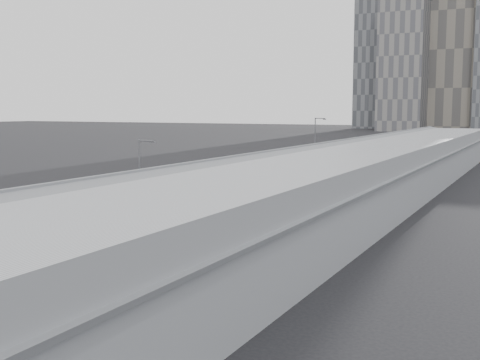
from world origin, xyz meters
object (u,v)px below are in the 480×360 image
Objects in this scene: bus_5 at (327,173)px; bus_7 at (376,159)px; suv at (365,156)px; bus_1 at (69,250)px; bus_6 at (359,165)px; bus_2 at (167,218)px; street_lamp_far at (316,141)px; bus_3 at (244,198)px; shipping_container at (341,158)px; bus_4 at (285,184)px; street_lamp_near at (141,173)px.

bus_5 is 0.96× the size of bus_7.
bus_1 is at bearing -66.31° from suv.
bus_6 is at bearing -85.06° from bus_7.
street_lamp_far is at bearing 98.25° from bus_2.
bus_5 is at bearing -94.00° from bus_6.
suv is (-7.04, 89.46, -0.94)m from bus_2.
bus_3 is 76.03m from suv.
bus_1 is 87.20m from shipping_container.
bus_5 is (0.29, 15.46, -0.13)m from bus_4.
bus_3 is 43.93m from bus_6.
shipping_container is (-8.02, 86.83, -0.28)m from bus_1.
bus_4 is 1.01× the size of bus_6.
bus_2 is 1.67× the size of street_lamp_near.
street_lamp_far is (-7.56, 43.25, 3.84)m from bus_3.
bus_4 reaches higher than suv.
street_lamp_near is at bearing -94.07° from bus_7.
bus_6 is 1.04× the size of bus_7.
bus_1 is 0.94× the size of bus_7.
bus_2 is at bearing -88.15° from bus_5.
street_lamp_near is (-7.00, -37.00, 3.22)m from bus_5.
street_lamp_far is (-7.30, 69.71, 4.03)m from bus_1.
street_lamp_far is at bearing 103.89° from bus_3.
street_lamp_far is at bearing 117.82° from bus_5.
bus_5 is (-0.62, 28.98, -0.15)m from bus_3.
bus_3 is 1.10× the size of bus_5.
bus_7 is at bearing 94.58° from bus_3.
bus_1 is 0.90× the size of bus_4.
bus_2 is 42.80m from bus_5.
bus_6 is 14.03m from bus_7.
bus_1 is 1.27× the size of street_lamp_far.
shipping_container is 1.08× the size of suv.
suv is (-6.77, 62.12, -0.93)m from bus_4.
shipping_container is at bearing 97.21° from bus_2.
suv is at bearing 88.77° from shipping_container.
shipping_container is (-7.37, 46.86, -0.44)m from bus_4.
bus_2 reaches higher than bus_5.
street_lamp_near is at bearing -70.42° from suv.
bus_3 is at bearing -91.35° from bus_6.
bus_4 is 62.50m from suv.
bus_3 is 28.98m from bus_5.
bus_2 reaches higher than shipping_container.
bus_5 is 2.36× the size of suv.
bus_1 is at bearing -87.75° from bus_5.
bus_2 is 1.00× the size of bus_6.
bus_2 is 9.58m from street_lamp_near.
shipping_container is (-8.39, 16.44, -0.45)m from bus_6.
bus_7 is at bearing 91.87° from bus_5.
shipping_container is (-7.66, 31.40, -0.31)m from bus_5.
street_lamp_far is at bearing -176.13° from bus_6.
shipping_container is (-0.66, 68.40, -3.53)m from street_lamp_near.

